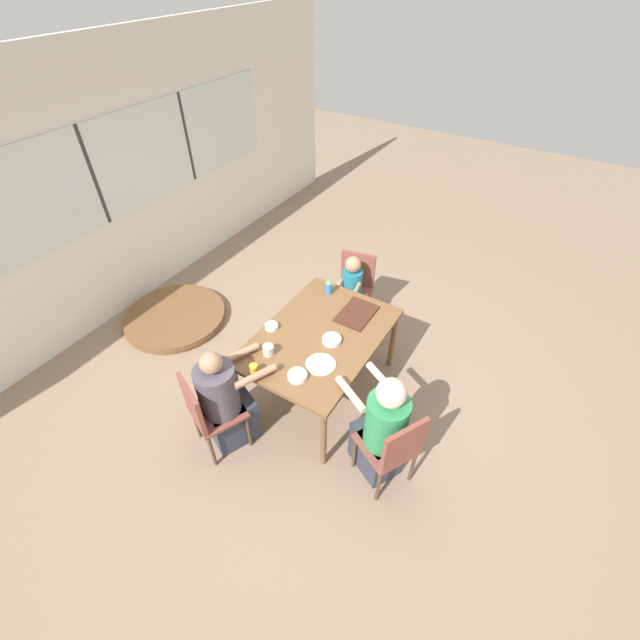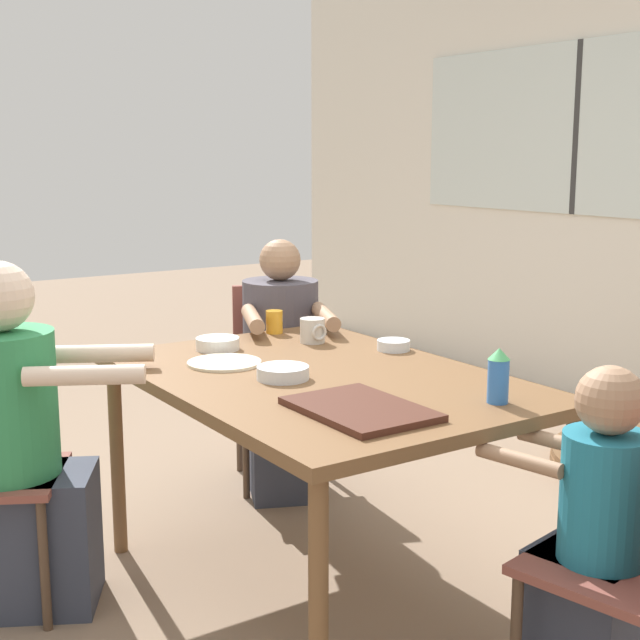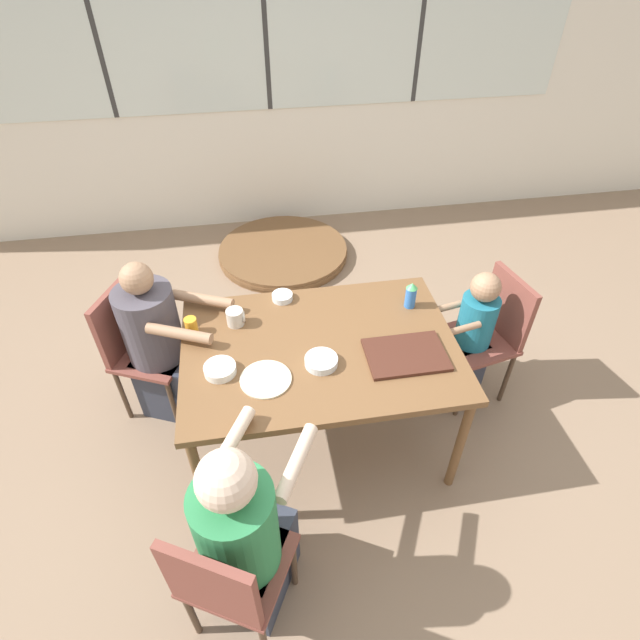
{
  "view_description": "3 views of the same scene",
  "coord_description": "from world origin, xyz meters",
  "px_view_note": "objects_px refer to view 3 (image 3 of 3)",
  "views": [
    {
      "loc": [
        -2.34,
        -1.45,
        3.4
      ],
      "look_at": [
        0.0,
        0.0,
        0.94
      ],
      "focal_mm": 24.0,
      "sensor_mm": 36.0,
      "label": 1
    },
    {
      "loc": [
        2.34,
        -1.55,
        1.47
      ],
      "look_at": [
        0.0,
        0.0,
        0.94
      ],
      "focal_mm": 50.0,
      "sensor_mm": 36.0,
      "label": 2
    },
    {
      "loc": [
        -0.31,
        -1.86,
        2.57
      ],
      "look_at": [
        0.0,
        0.0,
        0.94
      ],
      "focal_mm": 28.0,
      "sensor_mm": 36.0,
      "label": 3
    }
  ],
  "objects_px": {
    "person_man_blue_shirt": "(163,351)",
    "sippy_cup": "(411,295)",
    "juice_glass": "(191,326)",
    "folded_table_stack": "(283,252)",
    "person_woman_green_shirt": "(245,540)",
    "bowl_white_shallow": "(282,297)",
    "chair_for_woman_green_shirt": "(227,579)",
    "chair_for_toddler": "(491,328)",
    "coffee_mug": "(236,317)",
    "person_toddler": "(467,343)",
    "bowl_fruit": "(220,369)",
    "chair_for_man_blue_shirt": "(136,342)",
    "bowl_cereal": "(321,361)"
  },
  "relations": [
    {
      "from": "sippy_cup",
      "to": "juice_glass",
      "type": "height_order",
      "value": "sippy_cup"
    },
    {
      "from": "person_woman_green_shirt",
      "to": "person_man_blue_shirt",
      "type": "height_order",
      "value": "person_woman_green_shirt"
    },
    {
      "from": "person_woman_green_shirt",
      "to": "bowl_cereal",
      "type": "distance_m",
      "value": 0.88
    },
    {
      "from": "coffee_mug",
      "to": "juice_glass",
      "type": "xyz_separation_m",
      "value": [
        -0.24,
        -0.03,
        -0.0
      ]
    },
    {
      "from": "person_toddler",
      "to": "bowl_white_shallow",
      "type": "bearing_deg",
      "value": 66.84
    },
    {
      "from": "person_woman_green_shirt",
      "to": "bowl_white_shallow",
      "type": "height_order",
      "value": "person_woman_green_shirt"
    },
    {
      "from": "person_woman_green_shirt",
      "to": "person_toddler",
      "type": "height_order",
      "value": "person_woman_green_shirt"
    },
    {
      "from": "chair_for_woman_green_shirt",
      "to": "bowl_cereal",
      "type": "xyz_separation_m",
      "value": [
        0.52,
        0.87,
        0.26
      ]
    },
    {
      "from": "chair_for_man_blue_shirt",
      "to": "person_man_blue_shirt",
      "type": "relative_size",
      "value": 0.79
    },
    {
      "from": "chair_for_woman_green_shirt",
      "to": "bowl_cereal",
      "type": "height_order",
      "value": "chair_for_woman_green_shirt"
    },
    {
      "from": "chair_for_woman_green_shirt",
      "to": "folded_table_stack",
      "type": "bearing_deg",
      "value": 108.38
    },
    {
      "from": "coffee_mug",
      "to": "person_toddler",
      "type": "bearing_deg",
      "value": -2.21
    },
    {
      "from": "chair_for_woman_green_shirt",
      "to": "juice_glass",
      "type": "bearing_deg",
      "value": 124.18
    },
    {
      "from": "chair_for_toddler",
      "to": "folded_table_stack",
      "type": "xyz_separation_m",
      "value": [
        -1.12,
        1.79,
        -0.48
      ]
    },
    {
      "from": "person_man_blue_shirt",
      "to": "bowl_fruit",
      "type": "height_order",
      "value": "person_man_blue_shirt"
    },
    {
      "from": "juice_glass",
      "to": "folded_table_stack",
      "type": "xyz_separation_m",
      "value": [
        0.65,
        1.79,
        -0.76
      ]
    },
    {
      "from": "coffee_mug",
      "to": "sippy_cup",
      "type": "bearing_deg",
      "value": -0.42
    },
    {
      "from": "sippy_cup",
      "to": "chair_for_woman_green_shirt",
      "type": "bearing_deg",
      "value": -131.49
    },
    {
      "from": "chair_for_woman_green_shirt",
      "to": "bowl_cereal",
      "type": "relative_size",
      "value": 5.23
    },
    {
      "from": "bowl_cereal",
      "to": "folded_table_stack",
      "type": "bearing_deg",
      "value": 89.86
    },
    {
      "from": "person_man_blue_shirt",
      "to": "bowl_cereal",
      "type": "xyz_separation_m",
      "value": [
        0.87,
        -0.52,
        0.29
      ]
    },
    {
      "from": "person_woman_green_shirt",
      "to": "bowl_cereal",
      "type": "relative_size",
      "value": 6.83
    },
    {
      "from": "person_woman_green_shirt",
      "to": "person_toddler",
      "type": "distance_m",
      "value": 1.76
    },
    {
      "from": "juice_glass",
      "to": "folded_table_stack",
      "type": "distance_m",
      "value": 2.05
    },
    {
      "from": "chair_for_man_blue_shirt",
      "to": "person_woman_green_shirt",
      "type": "height_order",
      "value": "person_woman_green_shirt"
    },
    {
      "from": "person_woman_green_shirt",
      "to": "bowl_white_shallow",
      "type": "bearing_deg",
      "value": 104.79
    },
    {
      "from": "person_man_blue_shirt",
      "to": "juice_glass",
      "type": "xyz_separation_m",
      "value": [
        0.22,
        -0.17,
        0.31
      ]
    },
    {
      "from": "person_toddler",
      "to": "bowl_fruit",
      "type": "height_order",
      "value": "person_toddler"
    },
    {
      "from": "bowl_white_shallow",
      "to": "bowl_fruit",
      "type": "bearing_deg",
      "value": -124.61
    },
    {
      "from": "chair_for_woman_green_shirt",
      "to": "sippy_cup",
      "type": "height_order",
      "value": "sippy_cup"
    },
    {
      "from": "chair_for_man_blue_shirt",
      "to": "sippy_cup",
      "type": "bearing_deg",
      "value": 106.1
    },
    {
      "from": "folded_table_stack",
      "to": "chair_for_woman_green_shirt",
      "type": "bearing_deg",
      "value": -99.92
    },
    {
      "from": "person_man_blue_shirt",
      "to": "sippy_cup",
      "type": "relative_size",
      "value": 6.83
    },
    {
      "from": "person_woman_green_shirt",
      "to": "bowl_white_shallow",
      "type": "relative_size",
      "value": 9.51
    },
    {
      "from": "bowl_fruit",
      "to": "folded_table_stack",
      "type": "xyz_separation_m",
      "value": [
        0.51,
        2.12,
        -0.74
      ]
    },
    {
      "from": "chair_for_toddler",
      "to": "person_woman_green_shirt",
      "type": "xyz_separation_m",
      "value": [
        -1.57,
        -1.08,
        -0.01
      ]
    },
    {
      "from": "person_man_blue_shirt",
      "to": "coffee_mug",
      "type": "distance_m",
      "value": 0.57
    },
    {
      "from": "folded_table_stack",
      "to": "bowl_fruit",
      "type": "bearing_deg",
      "value": -103.44
    },
    {
      "from": "chair_for_man_blue_shirt",
      "to": "folded_table_stack",
      "type": "height_order",
      "value": "chair_for_man_blue_shirt"
    },
    {
      "from": "sippy_cup",
      "to": "bowl_fruit",
      "type": "xyz_separation_m",
      "value": [
        -1.08,
        -0.35,
        -0.06
      ]
    },
    {
      "from": "chair_for_woman_green_shirt",
      "to": "person_man_blue_shirt",
      "type": "relative_size",
      "value": 0.79
    },
    {
      "from": "chair_for_man_blue_shirt",
      "to": "chair_for_woman_green_shirt",
      "type": "bearing_deg",
      "value": 42.7
    },
    {
      "from": "coffee_mug",
      "to": "bowl_white_shallow",
      "type": "height_order",
      "value": "coffee_mug"
    },
    {
      "from": "chair_for_woman_green_shirt",
      "to": "coffee_mug",
      "type": "distance_m",
      "value": 1.28
    },
    {
      "from": "sippy_cup",
      "to": "folded_table_stack",
      "type": "bearing_deg",
      "value": 107.81
    },
    {
      "from": "chair_for_woman_green_shirt",
      "to": "person_toddler",
      "type": "bearing_deg",
      "value": 66.96
    },
    {
      "from": "chair_for_toddler",
      "to": "bowl_white_shallow",
      "type": "xyz_separation_m",
      "value": [
        -1.26,
        0.19,
        0.25
      ]
    },
    {
      "from": "coffee_mug",
      "to": "bowl_fruit",
      "type": "bearing_deg",
      "value": -104.39
    },
    {
      "from": "chair_for_woman_green_shirt",
      "to": "person_woman_green_shirt",
      "type": "xyz_separation_m",
      "value": [
        0.08,
        0.15,
        -0.01
      ]
    },
    {
      "from": "chair_for_toddler",
      "to": "bowl_white_shallow",
      "type": "height_order",
      "value": "chair_for_toddler"
    }
  ]
}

